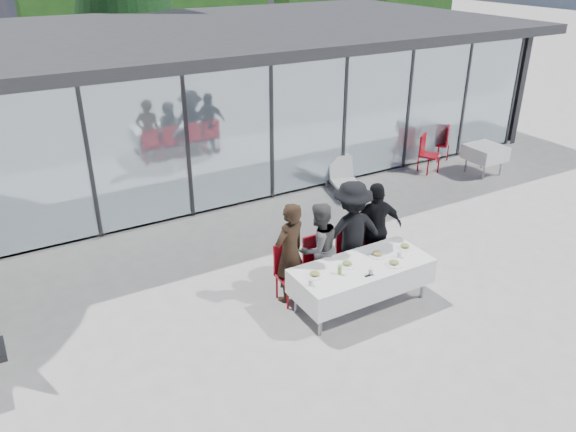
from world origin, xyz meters
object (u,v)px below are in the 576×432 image
object	(u,v)px
diner_a	(290,253)
plate_b	(347,264)
diner_chair_c	(350,251)
spare_chair_a	(426,151)
diner_b	(318,248)
diner_d	(376,229)
diner_chair_b	(317,261)
diner_c	(351,232)
spare_table_right	(485,153)
diner_chair_d	(374,244)
plate_d	(405,246)
plate_a	(315,274)
lounger	(346,181)
spare_chair_b	(443,141)
dining_table	(362,276)
diner_chair_a	(289,269)
folded_eyeglasses	(369,275)
plate_extra	(394,263)
juice_bottle	(340,270)
plate_c	(377,254)

from	to	relation	value
diner_a	plate_b	bearing A→B (deg)	119.97
diner_chair_c	spare_chair_a	distance (m)	5.76
diner_b	diner_d	xyz separation A→B (m)	(1.18, 0.00, 0.06)
diner_chair_b	diner_c	distance (m)	0.76
spare_table_right	diner_chair_b	bearing A→B (deg)	-159.88
diner_chair_d	plate_d	distance (m)	0.71
diner_chair_c	plate_a	world-z (taller)	diner_chair_c
diner_b	lounger	xyz separation A→B (m)	(2.88, 3.25, -0.53)
diner_d	spare_chair_b	world-z (taller)	diner_d
diner_chair_d	dining_table	bearing A→B (deg)	-137.75
diner_a	diner_chair_a	size ratio (longest dim) A/B	1.76
diner_chair_c	spare_table_right	distance (m)	6.39
folded_eyeglasses	spare_chair_a	distance (m)	6.74
spare_chair_b	spare_chair_a	bearing A→B (deg)	-157.05
spare_chair_a	spare_chair_b	xyz separation A→B (m)	(0.98, 0.42, 0.00)
plate_extra	folded_eyeglasses	bearing A→B (deg)	-172.22
diner_c	diner_d	bearing A→B (deg)	-168.68
dining_table	diner_chair_c	world-z (taller)	diner_chair_c
spare_table_right	juice_bottle	bearing A→B (deg)	-154.39
diner_chair_b	diner_d	size ratio (longest dim) A/B	0.57
plate_extra	spare_chair_a	distance (m)	6.28
diner_c	juice_bottle	distance (m)	1.11
diner_a	diner_chair_a	xyz separation A→B (m)	(0.00, 0.02, -0.32)
diner_chair_a	plate_a	distance (m)	0.70
diner_b	diner_chair_d	world-z (taller)	diner_b
spare_table_right	diner_d	bearing A→B (deg)	-155.79
diner_c	juice_bottle	bearing A→B (deg)	56.52
diner_chair_c	plate_extra	distance (m)	1.03
diner_a	plate_c	bearing A→B (deg)	136.75
spare_chair_a	diner_a	bearing A→B (deg)	-151.01
diner_d	spare_chair_b	size ratio (longest dim) A/B	1.74
plate_b	plate_c	world-z (taller)	same
diner_b	diner_chair_d	xyz separation A→B (m)	(1.18, 0.02, -0.26)
diner_chair_c	plate_c	xyz separation A→B (m)	(0.07, -0.64, 0.24)
plate_d	plate_c	bearing A→B (deg)	178.31
diner_b	spare_chair_a	size ratio (longest dim) A/B	1.63
diner_chair_a	diner_c	xyz separation A→B (m)	(1.20, -0.02, 0.38)
plate_c	spare_table_right	bearing A→B (deg)	27.56
plate_d	lounger	world-z (taller)	plate_d
plate_b	plate_d	bearing A→B (deg)	-0.65
plate_b	spare_chair_b	xyz separation A→B (m)	(6.24, 4.33, -0.24)
diner_chair_c	spare_table_right	bearing A→B (deg)	22.15
plate_a	spare_chair_a	size ratio (longest dim) A/B	0.28
diner_d	plate_c	world-z (taller)	diner_d
plate_a	diner_chair_b	bearing A→B (deg)	53.99
diner_chair_d	diner_chair_c	bearing A→B (deg)	180.00
diner_b	juice_bottle	world-z (taller)	diner_b
diner_chair_d	plate_b	xyz separation A→B (m)	(-1.05, -0.65, 0.24)
plate_c	lounger	size ratio (longest dim) A/B	0.19
diner_c	plate_extra	size ratio (longest dim) A/B	6.61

